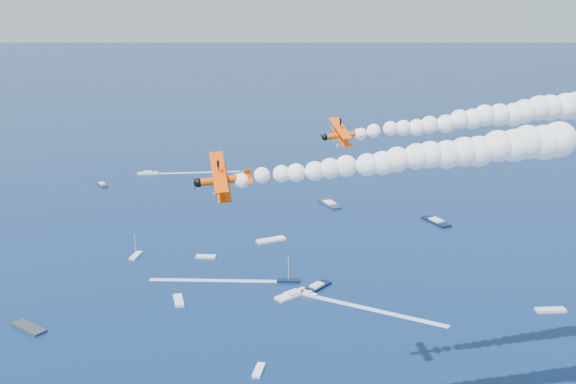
# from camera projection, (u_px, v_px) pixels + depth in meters

# --- Properties ---
(biplane_lead) EXTENTS (9.65, 11.05, 7.29)m
(biplane_lead) POSITION_uv_depth(u_px,v_px,m) (343.00, 135.00, 118.83)
(biplane_lead) COLOR #FF5405
(biplane_trail) EXTENTS (10.97, 12.88, 9.60)m
(biplane_trail) POSITION_uv_depth(u_px,v_px,m) (224.00, 180.00, 101.87)
(biplane_trail) COLOR #F64905
(smoke_trail_lead) EXTENTS (56.59, 37.72, 9.84)m
(smoke_trail_lead) POSITION_uv_depth(u_px,v_px,m) (492.00, 116.00, 124.16)
(smoke_trail_lead) COLOR white
(smoke_trail_trail) EXTENTS (56.35, 32.05, 9.84)m
(smoke_trail_trail) POSITION_uv_depth(u_px,v_px,m) (407.00, 159.00, 105.46)
(smoke_trail_trail) COLOR white
(spectator_boats) EXTENTS (222.96, 178.48, 0.70)m
(spectator_boats) POSITION_uv_depth(u_px,v_px,m) (288.00, 254.00, 226.48)
(spectator_boats) COLOR black
(spectator_boats) RESTS_ON ground
(boat_wakes) EXTENTS (117.40, 146.99, 0.04)m
(boat_wakes) POSITION_uv_depth(u_px,v_px,m) (251.00, 240.00, 239.63)
(boat_wakes) COLOR white
(boat_wakes) RESTS_ON ground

